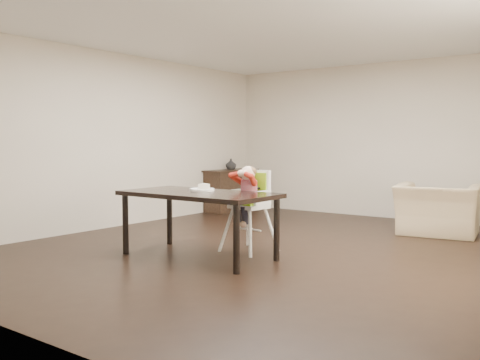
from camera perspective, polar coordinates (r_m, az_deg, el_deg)
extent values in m
plane|color=black|center=(6.64, 3.96, -7.39)|extent=(7.00, 7.00, 0.00)
cube|color=#BEB29E|center=(9.64, 15.32, 4.09)|extent=(6.00, 0.02, 2.70)
cube|color=#BEB29E|center=(4.03, -23.97, 4.22)|extent=(6.00, 0.02, 2.70)
cube|color=#BEB29E|center=(8.51, -13.31, 4.16)|extent=(0.02, 7.00, 2.70)
cube|color=white|center=(6.66, 4.07, 16.04)|extent=(6.00, 7.00, 0.02)
cube|color=black|center=(6.10, -4.45, -1.52)|extent=(1.80, 0.90, 0.05)
cylinder|color=black|center=(6.46, -12.12, -4.64)|extent=(0.07, 0.07, 0.70)
cylinder|color=black|center=(5.35, -0.38, -6.34)|extent=(0.07, 0.07, 0.70)
cylinder|color=black|center=(6.96, -7.53, -3.96)|extent=(0.07, 0.07, 0.70)
cylinder|color=black|center=(5.95, 3.93, -5.30)|extent=(0.07, 0.07, 0.70)
cylinder|color=white|center=(6.46, -1.50, -5.24)|extent=(0.04, 0.04, 0.55)
cylinder|color=white|center=(6.19, 1.09, -5.64)|extent=(0.04, 0.04, 0.55)
cylinder|color=white|center=(6.74, 0.85, -4.85)|extent=(0.04, 0.04, 0.55)
cylinder|color=white|center=(6.48, 3.42, -5.20)|extent=(0.04, 0.04, 0.55)
cube|color=white|center=(6.43, 0.97, -2.81)|extent=(0.43, 0.39, 0.05)
cube|color=#81BD18|center=(6.42, 0.97, -2.51)|extent=(0.34, 0.33, 0.03)
cube|color=white|center=(6.52, 1.86, -0.73)|extent=(0.39, 0.09, 0.41)
cube|color=#81BD18|center=(6.50, 1.69, -0.83)|extent=(0.33, 0.06, 0.37)
cube|color=black|center=(6.48, 0.84, -0.84)|extent=(0.05, 0.18, 0.02)
cube|color=black|center=(6.40, 1.68, -0.91)|extent=(0.05, 0.18, 0.02)
cylinder|color=red|center=(6.41, 0.97, -1.21)|extent=(0.25, 0.25, 0.26)
sphere|color=beige|center=(6.38, 0.85, 0.71)|extent=(0.20, 0.20, 0.18)
ellipsoid|color=brown|center=(6.39, 1.00, 0.89)|extent=(0.20, 0.19, 0.14)
sphere|color=beige|center=(6.33, 0.06, 0.73)|extent=(0.09, 0.09, 0.08)
sphere|color=beige|center=(6.29, 0.51, 0.70)|extent=(0.09, 0.09, 0.08)
cylinder|color=white|center=(6.23, -4.07, -1.07)|extent=(0.36, 0.36, 0.02)
torus|color=white|center=(6.23, -4.07, -0.96)|extent=(0.36, 0.36, 0.01)
imported|color=tan|center=(8.10, 20.36, -2.12)|extent=(1.20, 0.87, 0.96)
cube|color=black|center=(10.36, -0.93, -1.15)|extent=(0.40, 1.20, 0.76)
cube|color=black|center=(10.33, -0.93, 1.03)|extent=(0.44, 1.26, 0.03)
imported|color=#99999E|center=(10.32, -0.97, 1.68)|extent=(0.27, 0.28, 0.20)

